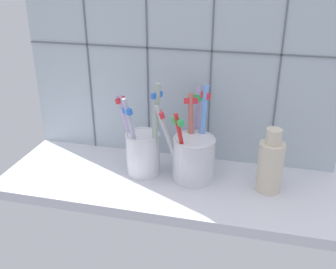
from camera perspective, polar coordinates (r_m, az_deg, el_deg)
counter_slab at (r=76.51cm, az=-0.38°, el=-7.33°), size 64.00×22.00×2.00cm
tile_wall_back at (r=78.97cm, az=1.74°, el=10.68°), size 64.00×2.20×45.00cm
toothbrush_cup_left at (r=76.51cm, az=-3.70°, el=-2.24°), size 9.92×7.59×19.17cm
toothbrush_cup_right at (r=74.66cm, az=3.72°, el=-2.95°), size 11.04×12.21×17.78cm
ceramic_vase at (r=72.91cm, az=14.68°, el=-4.21°), size 4.60×4.60×12.19cm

